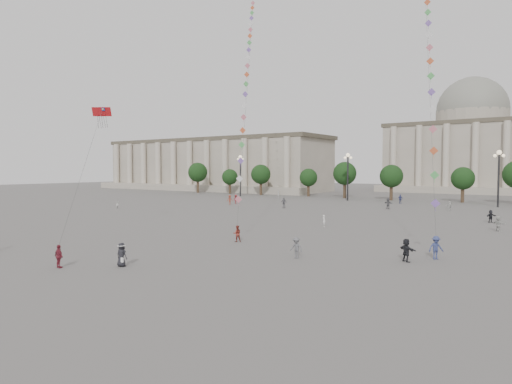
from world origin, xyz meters
The scene contains 26 objects.
ground centered at (0.00, 0.00, 0.00)m, with size 360.00×360.00×0.00m, color #54514F.
hall_west centered at (-75.00, 93.89, 8.43)m, with size 84.00×26.22×17.20m.
hall_central centered at (0.00, 129.22, 14.23)m, with size 48.30×34.30×35.50m.
tree_row centered at (0.00, 78.00, 5.39)m, with size 137.12×5.12×8.00m.
lamp_post_far_west centered at (-45.00, 70.00, 7.35)m, with size 2.00×0.90×10.65m.
lamp_post_mid_west centered at (-15.00, 70.00, 7.35)m, with size 2.00×0.90×10.65m.
lamp_post_mid_east centered at (15.00, 70.00, 7.35)m, with size 2.00×0.90×10.65m.
person_crowd_0 centered at (-2.57, 68.00, 0.96)m, with size 1.13×0.47×1.92m, color navy.
person_crowd_1 centered at (-40.53, 27.33, 0.74)m, with size 0.72×0.56×1.48m, color silver.
person_crowd_2 centered at (-29.72, 46.07, 0.97)m, with size 1.25×0.72×1.93m, color brown.
person_crowd_3 centered at (15.93, 10.18, 0.91)m, with size 1.68×0.54×1.82m, color black.
person_crowd_4 centered at (8.87, 58.90, 0.79)m, with size 1.47×0.47×1.58m, color silver.
person_crowd_6 centered at (8.20, 6.51, 0.86)m, with size 1.11×0.64×1.72m, color #5D5E62.
person_crowd_7 centered at (19.49, 33.56, 0.87)m, with size 1.62×0.52×1.75m, color beige.
person_crowd_9 centered at (17.50, 42.49, 0.85)m, with size 1.57×0.50×1.69m, color black.
person_crowd_10 centered at (-32.00, 68.00, 0.93)m, with size 0.68×0.45×1.86m, color #B7B8B4.
person_crowd_12 centered at (-0.58, 54.70, 0.97)m, with size 1.80×0.57×1.94m, color #5D5D62.
person_crowd_13 centered at (1.20, 25.62, 0.75)m, with size 0.54×0.36×1.49m, color white.
person_crowd_16 centered at (-16.86, 45.64, 0.97)m, with size 1.13×0.47×1.93m, color slate.
person_crowd_17 centered at (-30.27, 48.77, 0.93)m, with size 1.20×0.69×1.86m, color maroon.
tourist_0 centered at (-4.20, -6.53, 0.86)m, with size 1.00×0.42×1.71m, color maroon.
kite_flyer_0 centered at (-0.72, 10.35, 0.81)m, with size 0.79×0.62×1.63m, color maroon.
kite_flyer_1 centered at (17.59, 12.49, 0.94)m, with size 1.22×0.70×1.88m, color navy.
hat_person centered at (-0.84, -3.61, 0.92)m, with size 0.94×0.68×1.78m.
dragon_kite centered at (-18.87, 8.20, 13.04)m, with size 8.51×8.31×24.39m.
kite_train_west centered at (-14.21, 31.29, 25.92)m, with size 25.93×39.33×65.32m.
Camera 1 is at (26.42, -25.31, 7.29)m, focal length 32.00 mm.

